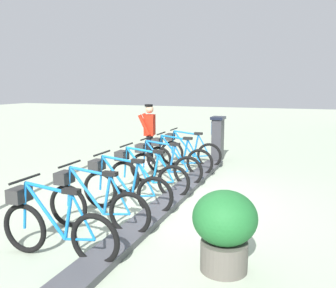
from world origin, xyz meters
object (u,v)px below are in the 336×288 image
at_px(payment_kiosk, 218,138).
at_px(bike_docked_3, 145,175).
at_px(bike_docked_1, 176,157).
at_px(bike_docked_5, 93,203).
at_px(bike_docked_0, 188,151).
at_px(bike_docked_2, 162,165).
at_px(planter_bush, 225,227).
at_px(bike_docked_4, 123,187).
at_px(worker_near_rack, 149,132).
at_px(bike_docked_6, 53,226).

xyz_separation_m(payment_kiosk, bike_docked_3, (0.57, 3.92, -0.24)).
bearing_deg(bike_docked_1, bike_docked_5, 90.00).
height_order(payment_kiosk, bike_docked_0, payment_kiosk).
bearing_deg(bike_docked_2, bike_docked_5, 90.00).
relative_size(bike_docked_2, planter_bush, 1.77).
bearing_deg(bike_docked_3, bike_docked_0, -90.00).
relative_size(bike_docked_4, bike_docked_5, 1.00).
bearing_deg(worker_near_rack, planter_bush, 121.80).
height_order(bike_docked_3, bike_docked_5, same).
distance_m(payment_kiosk, planter_bush, 6.46).
height_order(bike_docked_0, bike_docked_1, same).
distance_m(bike_docked_3, bike_docked_6, 2.82).
xyz_separation_m(bike_docked_0, bike_docked_4, (0.00, 3.76, 0.00)).
bearing_deg(bike_docked_3, bike_docked_6, 90.00).
bearing_deg(bike_docked_4, worker_near_rack, -73.70).
bearing_deg(bike_docked_4, bike_docked_3, -90.00).
xyz_separation_m(bike_docked_0, worker_near_rack, (1.06, 0.12, 0.48)).
bearing_deg(bike_docked_1, bike_docked_2, 90.00).
height_order(bike_docked_1, worker_near_rack, worker_near_rack).
height_order(bike_docked_5, bike_docked_6, same).
height_order(bike_docked_1, bike_docked_6, same).
bearing_deg(bike_docked_3, payment_kiosk, -98.31).
xyz_separation_m(payment_kiosk, bike_docked_4, (0.57, 4.86, -0.24)).
height_order(bike_docked_2, planter_bush, bike_docked_2).
height_order(payment_kiosk, bike_docked_1, payment_kiosk).
height_order(bike_docked_5, worker_near_rack, worker_near_rack).
relative_size(payment_kiosk, bike_docked_6, 0.74).
xyz_separation_m(payment_kiosk, planter_bush, (-1.50, 6.28, -0.12)).
height_order(bike_docked_0, bike_docked_4, same).
xyz_separation_m(payment_kiosk, bike_docked_6, (0.57, 6.74, -0.24)).
bearing_deg(bike_docked_4, bike_docked_0, -90.00).
distance_m(payment_kiosk, bike_docked_6, 6.77).
distance_m(bike_docked_3, worker_near_rack, 2.94).
xyz_separation_m(worker_near_rack, planter_bush, (-3.14, 5.06, -0.37)).
xyz_separation_m(bike_docked_4, bike_docked_5, (0.00, 0.94, 0.00)).
distance_m(worker_near_rack, planter_bush, 5.97).
distance_m(bike_docked_0, planter_bush, 5.59).
bearing_deg(bike_docked_6, payment_kiosk, -94.85).
height_order(bike_docked_3, worker_near_rack, worker_near_rack).
xyz_separation_m(bike_docked_3, bike_docked_4, (0.00, 0.94, 0.00)).
height_order(bike_docked_0, planter_bush, bike_docked_0).
distance_m(bike_docked_5, planter_bush, 2.13).
distance_m(bike_docked_4, bike_docked_6, 1.88).
distance_m(bike_docked_2, bike_docked_3, 0.94).
bearing_deg(planter_bush, bike_docked_3, -48.73).
distance_m(bike_docked_0, bike_docked_5, 4.70).
height_order(bike_docked_0, bike_docked_6, same).
relative_size(bike_docked_1, worker_near_rack, 1.04).
relative_size(bike_docked_0, bike_docked_3, 1.00).
bearing_deg(bike_docked_6, bike_docked_4, -90.00).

